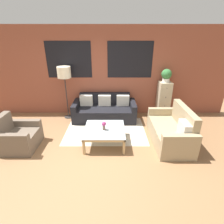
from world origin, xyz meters
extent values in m
plane|color=#8E6642|center=(0.00, 0.00, 0.00)|extent=(16.00, 16.00, 0.00)
cube|color=brown|center=(0.00, 2.44, 1.40)|extent=(8.40, 0.08, 2.80)
cube|color=black|center=(-0.95, 2.39, 1.80)|extent=(1.40, 0.01, 1.10)
cube|color=black|center=(0.95, 2.39, 1.80)|extent=(1.40, 0.01, 1.10)
cube|color=beige|center=(0.21, 1.16, 0.00)|extent=(2.23, 1.58, 0.00)
cube|color=black|center=(0.15, 1.82, 0.20)|extent=(1.64, 0.72, 0.40)
cube|color=black|center=(0.15, 2.26, 0.39)|extent=(1.64, 0.16, 0.78)
cube|color=black|center=(-0.75, 1.90, 0.29)|extent=(0.16, 0.88, 0.58)
cube|color=black|center=(1.05, 1.90, 0.29)|extent=(0.16, 0.88, 0.58)
cube|color=beige|center=(-0.44, 2.10, 0.57)|extent=(0.40, 0.16, 0.34)
cube|color=beige|center=(0.15, 2.10, 0.57)|extent=(0.40, 0.16, 0.34)
cube|color=beige|center=(0.74, 2.10, 0.57)|extent=(0.40, 0.16, 0.34)
cube|color=tan|center=(1.75, 0.60, 0.21)|extent=(0.64, 1.31, 0.42)
cube|color=tan|center=(2.15, 0.60, 0.46)|extent=(0.16, 1.31, 0.92)
cube|color=tan|center=(1.83, 1.32, 0.31)|extent=(0.80, 0.14, 0.62)
cube|color=tan|center=(1.83, -0.13, 0.31)|extent=(0.80, 0.14, 0.62)
cube|color=beige|center=(1.99, 0.16, 0.59)|extent=(0.16, 0.40, 0.34)
cube|color=#6B5B4C|center=(-1.73, 0.35, 0.20)|extent=(0.64, 0.56, 0.40)
cube|color=#6B5B4C|center=(-2.13, 0.35, 0.42)|extent=(0.16, 0.56, 0.84)
cube|color=#6B5B4C|center=(-1.81, 0.00, 0.28)|extent=(0.80, 0.14, 0.56)
cube|color=#6B5B4C|center=(-1.81, 0.70, 0.28)|extent=(0.80, 0.14, 0.56)
cube|color=silver|center=(0.21, 0.52, 0.39)|extent=(0.98, 0.98, 0.01)
cube|color=tan|center=(0.21, 0.06, 0.36)|extent=(0.98, 0.05, 0.05)
cube|color=tan|center=(0.21, 0.99, 0.36)|extent=(0.98, 0.05, 0.05)
cube|color=tan|center=(-0.26, 0.52, 0.36)|extent=(0.05, 0.98, 0.05)
cube|color=tan|center=(0.67, 0.52, 0.36)|extent=(0.05, 0.98, 0.05)
cube|color=tan|center=(-0.24, 0.07, 0.19)|extent=(0.06, 0.05, 0.39)
cube|color=tan|center=(0.66, 0.07, 0.19)|extent=(0.05, 0.05, 0.39)
cube|color=tan|center=(-0.24, 0.98, 0.19)|extent=(0.06, 0.05, 0.39)
cube|color=tan|center=(0.66, 0.98, 0.19)|extent=(0.05, 0.05, 0.39)
cylinder|color=#2D2D2D|center=(-1.05, 2.05, 0.01)|extent=(0.28, 0.28, 0.02)
cylinder|color=#2D2D2D|center=(-1.05, 2.05, 0.67)|extent=(0.03, 0.03, 1.30)
cylinder|color=beige|center=(-1.05, 2.05, 1.48)|extent=(0.40, 0.40, 0.34)
cube|color=#C6B793|center=(2.07, 2.15, 0.58)|extent=(0.38, 0.42, 1.17)
sphere|color=#38332D|center=(2.07, 1.94, 1.02)|extent=(0.02, 0.02, 0.02)
sphere|color=#38332D|center=(2.07, 1.94, 0.73)|extent=(0.02, 0.02, 0.02)
sphere|color=#38332D|center=(2.07, 1.94, 0.44)|extent=(0.02, 0.02, 0.02)
sphere|color=#38332D|center=(2.07, 1.94, 0.15)|extent=(0.02, 0.02, 0.02)
cylinder|color=silver|center=(2.07, 2.15, 1.22)|extent=(0.22, 0.22, 0.11)
sphere|color=#387A3D|center=(2.07, 2.15, 1.41)|extent=(0.31, 0.31, 0.31)
cylinder|color=brown|center=(0.20, 0.49, 0.46)|extent=(0.07, 0.07, 0.12)
sphere|color=#9E3366|center=(0.20, 0.49, 0.56)|extent=(0.11, 0.11, 0.11)
camera|label=1|loc=(0.39, -3.22, 2.50)|focal=28.00mm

